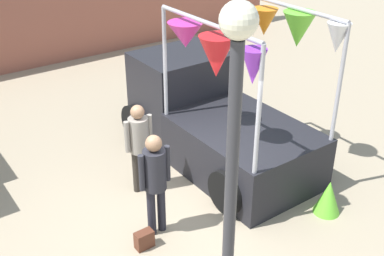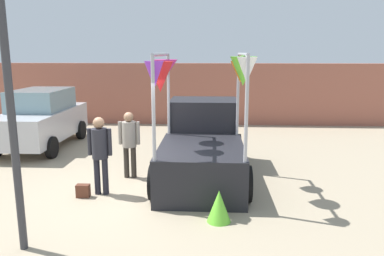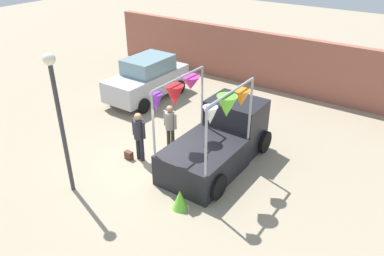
% 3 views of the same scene
% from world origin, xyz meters
% --- Properties ---
extents(ground_plane, '(60.00, 60.00, 0.00)m').
position_xyz_m(ground_plane, '(0.00, 0.00, 0.00)').
color(ground_plane, gray).
extents(vendor_truck, '(2.49, 4.03, 3.05)m').
position_xyz_m(vendor_truck, '(1.52, 1.34, 0.89)').
color(vendor_truck, black).
rests_on(vendor_truck, ground).
extents(parked_car, '(1.88, 4.00, 1.88)m').
position_xyz_m(parked_car, '(-3.79, 3.89, 0.94)').
color(parked_car, '#B7B7BC').
rests_on(parked_car, ground).
extents(person_customer, '(0.53, 0.34, 1.71)m').
position_xyz_m(person_customer, '(-0.64, -0.14, 1.04)').
color(person_customer, black).
rests_on(person_customer, ground).
extents(person_vendor, '(0.53, 0.34, 1.64)m').
position_xyz_m(person_vendor, '(-0.26, 1.00, 0.99)').
color(person_vendor, '#2D2823').
rests_on(person_vendor, ground).
extents(handbag, '(0.28, 0.16, 0.28)m').
position_xyz_m(handbag, '(-0.99, -0.34, 0.14)').
color(handbag, '#592D1E').
rests_on(handbag, ground).
extents(street_lamp, '(0.32, 0.32, 4.14)m').
position_xyz_m(street_lamp, '(-1.21, -2.49, 2.68)').
color(street_lamp, '#333338').
rests_on(street_lamp, ground).
extents(brick_boundary_wall, '(18.00, 0.36, 2.60)m').
position_xyz_m(brick_boundary_wall, '(0.00, 8.19, 1.30)').
color(brick_boundary_wall, '#9E5947').
rests_on(brick_boundary_wall, ground).
extents(folded_kite_bundle_lime, '(0.59, 0.59, 0.60)m').
position_xyz_m(folded_kite_bundle_lime, '(1.90, -1.36, 0.30)').
color(folded_kite_bundle_lime, '#66CC33').
rests_on(folded_kite_bundle_lime, ground).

